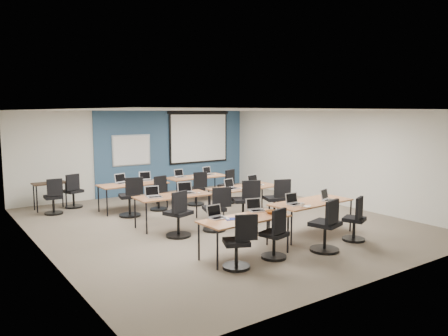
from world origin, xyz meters
TOP-DOWN VIEW (x-y plane):
  - floor at (0.00, 0.00)m, footprint 8.00×9.00m
  - ceiling at (0.00, 0.00)m, footprint 8.00×9.00m
  - wall_back at (0.00, 4.50)m, footprint 8.00×0.04m
  - wall_front at (0.00, -4.50)m, footprint 8.00×0.04m
  - wall_left at (-4.00, 0.00)m, footprint 0.04×9.00m
  - wall_right at (4.00, 0.00)m, footprint 0.04×9.00m
  - blue_accent_panel at (1.25, 4.47)m, footprint 5.50×0.04m
  - whiteboard at (-0.30, 4.43)m, footprint 1.28×0.03m
  - projector_screen at (2.20, 4.41)m, footprint 2.40×0.10m
  - training_table_front_left at (-0.99, -2.38)m, footprint 1.73×0.72m
  - training_table_front_right at (1.09, -2.03)m, footprint 1.92×0.80m
  - training_table_mid_left at (-1.02, 0.33)m, footprint 1.77×0.74m
  - training_table_mid_right at (1.03, 0.29)m, footprint 1.88×0.78m
  - training_table_back_left at (-1.12, 2.43)m, footprint 1.84×0.77m
  - training_table_back_right at (0.99, 2.57)m, footprint 1.85×0.77m
  - laptop_0 at (-1.43, -2.10)m, footprint 0.31×0.26m
  - mouse_0 at (-1.32, -2.30)m, footprint 0.08×0.10m
  - task_chair_0 at (-1.46, -2.83)m, footprint 0.51×0.48m
  - laptop_1 at (-0.46, -2.05)m, footprint 0.31×0.27m
  - mouse_1 at (-0.28, -2.29)m, footprint 0.08×0.10m
  - task_chair_1 at (-0.62, -2.80)m, footprint 0.47×0.47m
  - laptop_2 at (0.57, -2.04)m, footprint 0.31×0.26m
  - mouse_2 at (0.71, -2.35)m, footprint 0.06×0.09m
  - task_chair_2 at (0.45, -3.05)m, footprint 0.57×0.56m
  - laptop_3 at (1.46, -2.15)m, footprint 0.32×0.27m
  - mouse_3 at (1.63, -2.25)m, footprint 0.06×0.09m
  - task_chair_3 at (1.47, -2.91)m, footprint 0.50×0.47m
  - laptop_4 at (-1.50, 0.36)m, footprint 0.33×0.28m
  - mouse_4 at (-1.15, 0.14)m, footprint 0.07×0.10m
  - task_chair_4 at (-1.38, -0.58)m, footprint 0.57×0.54m
  - laptop_5 at (-0.65, 0.35)m, footprint 0.35×0.30m
  - mouse_5 at (-0.42, 0.17)m, footprint 0.06×0.09m
  - task_chair_5 at (-0.45, -0.62)m, footprint 0.54×0.53m
  - laptop_6 at (0.58, 0.25)m, footprint 0.33×0.28m
  - mouse_6 at (0.79, 0.12)m, footprint 0.06×0.09m
  - task_chair_6 at (0.58, -0.34)m, footprint 0.59×0.56m
  - laptop_7 at (1.43, 0.35)m, footprint 0.36×0.31m
  - mouse_7 at (1.58, 0.18)m, footprint 0.08×0.10m
  - task_chair_7 at (1.42, -0.53)m, footprint 0.55×0.53m
  - laptop_8 at (-1.37, 2.64)m, footprint 0.34×0.29m
  - mouse_8 at (-1.32, 2.52)m, footprint 0.08×0.10m
  - task_chair_8 at (-1.48, 1.75)m, footprint 0.55×0.55m
  - laptop_9 at (-0.61, 2.71)m, footprint 0.33×0.28m
  - mouse_9 at (-0.37, 2.52)m, footprint 0.07×0.10m
  - task_chair_9 at (-0.58, 1.97)m, footprint 0.48×0.48m
  - laptop_10 at (0.49, 2.70)m, footprint 0.30×0.26m
  - mouse_10 at (0.77, 2.44)m, footprint 0.08×0.11m
  - task_chair_10 at (0.61, 1.95)m, footprint 0.49×0.49m
  - laptop_11 at (1.46, 2.67)m, footprint 0.32×0.28m
  - mouse_11 at (1.65, 2.58)m, footprint 0.08×0.10m
  - task_chair_11 at (1.55, 1.70)m, footprint 0.55×0.53m
  - blue_mousepad at (-1.24, -2.32)m, footprint 0.28×0.26m
  - snack_bowl at (-0.36, -2.39)m, footprint 0.25×0.25m
  - snack_plate at (0.62, -2.34)m, footprint 0.21×0.21m
  - coffee_cup at (0.51, -2.34)m, footprint 0.10×0.10m
  - utility_table at (-2.98, 3.75)m, footprint 0.87×0.48m
  - spare_chair_a at (-2.39, 3.62)m, footprint 0.49×0.48m
  - spare_chair_b at (-3.04, 3.11)m, footprint 0.47×0.47m

SIDE VIEW (x-z plane):
  - floor at x=0.00m, z-range -0.01..0.01m
  - task_chair_3 at x=1.47m, z-range -0.09..0.87m
  - task_chair_1 at x=-0.62m, z-range -0.09..0.87m
  - spare_chair_b at x=-3.04m, z-range -0.09..0.87m
  - task_chair_0 at x=-1.46m, z-range -0.09..0.87m
  - task_chair_9 at x=-0.58m, z-range -0.09..0.88m
  - spare_chair_a at x=-2.39m, z-range -0.09..0.88m
  - task_chair_10 at x=0.61m, z-range -0.09..0.89m
  - task_chair_11 at x=1.55m, z-range -0.09..0.92m
  - task_chair_5 at x=-0.45m, z-range -0.09..0.92m
  - task_chair_7 at x=1.42m, z-range -0.09..0.92m
  - task_chair_4 at x=-1.38m, z-range -0.09..0.93m
  - task_chair_8 at x=-1.48m, z-range -0.09..0.94m
  - task_chair_6 at x=0.58m, z-range -0.09..0.95m
  - task_chair_2 at x=0.45m, z-range -0.09..0.95m
  - utility_table at x=-2.98m, z-range 0.27..1.02m
  - training_table_front_left at x=-0.99m, z-range 0.32..1.05m
  - training_table_mid_left at x=-1.02m, z-range 0.32..1.05m
  - training_table_back_left at x=-1.12m, z-range 0.32..1.05m
  - training_table_back_right at x=0.99m, z-range 0.32..1.05m
  - training_table_mid_right at x=1.03m, z-range 0.32..1.05m
  - training_table_front_right at x=1.09m, z-range 0.32..1.05m
  - blue_mousepad at x=-1.24m, z-range 0.73..0.74m
  - snack_plate at x=0.62m, z-range 0.73..0.74m
  - mouse_3 at x=1.63m, z-range 0.73..0.76m
  - mouse_0 at x=-1.32m, z-range 0.73..0.76m
  - mouse_6 at x=0.79m, z-range 0.73..0.76m
  - mouse_8 at x=-1.32m, z-range 0.73..0.76m
  - mouse_2 at x=0.71m, z-range 0.73..0.76m
  - mouse_7 at x=1.58m, z-range 0.73..0.76m
  - mouse_1 at x=-0.28m, z-range 0.73..0.76m
  - mouse_5 at x=-0.42m, z-range 0.73..0.76m
  - mouse_4 at x=-1.15m, z-range 0.73..0.76m
  - mouse_11 at x=1.65m, z-range 0.73..0.76m
  - mouse_9 at x=-0.37m, z-range 0.73..0.76m
  - mouse_10 at x=0.77m, z-range 0.72..0.76m
  - snack_bowl at x=-0.36m, z-range 0.73..0.79m
  - coffee_cup at x=0.51m, z-range 0.74..0.81m
  - laptop_10 at x=0.49m, z-range 0.67..0.91m
  - laptop_0 at x=-1.43m, z-range 0.67..0.91m
  - laptop_2 at x=0.57m, z-range 0.67..0.91m
  - laptop_1 at x=-0.46m, z-range 0.67..0.91m
  - laptop_3 at x=1.46m, z-range 0.67..0.91m
  - laptop_11 at x=1.46m, z-range 0.67..0.92m
  - laptop_9 at x=-0.61m, z-range 0.67..0.92m
  - laptop_4 at x=-1.50m, z-range 0.67..0.92m
  - laptop_6 at x=0.58m, z-range 0.67..0.92m
  - laptop_8 at x=-1.37m, z-range 0.66..0.92m
  - laptop_5 at x=-0.65m, z-range 0.66..0.93m
  - laptop_7 at x=1.43m, z-range 0.66..0.93m
  - wall_back at x=0.00m, z-range 0.00..2.70m
  - wall_front at x=0.00m, z-range 0.00..2.70m
  - wall_left at x=-4.00m, z-range 0.00..2.70m
  - wall_right at x=4.00m, z-range 0.00..2.70m
  - blue_accent_panel at x=1.25m, z-range 0.00..2.70m
  - whiteboard at x=-0.30m, z-range 0.96..1.94m
  - projector_screen at x=2.20m, z-range 0.98..2.80m
  - ceiling at x=0.00m, z-range 2.69..2.71m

